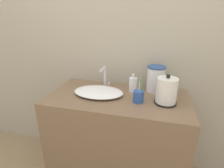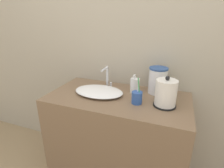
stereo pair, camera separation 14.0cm
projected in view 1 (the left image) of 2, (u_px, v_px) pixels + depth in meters
The scene contains 9 objects.
wall_back at pixel (126, 37), 1.55m from camera, with size 6.00×0.04×2.60m.
vanity_counter at pixel (117, 139), 1.58m from camera, with size 1.13×0.59×0.86m.
sink_basin at pixel (98, 92), 1.44m from camera, with size 0.41×0.28×0.05m.
faucet at pixel (105, 76), 1.57m from camera, with size 0.06×0.13×0.19m.
electric_kettle at pixel (166, 92), 1.27m from camera, with size 0.16×0.16×0.23m.
toothbrush_cup at pixel (138, 96), 1.31m from camera, with size 0.08×0.08×0.21m.
lotion_bottle at pixel (133, 84), 1.49m from camera, with size 0.07×0.07×0.16m.
shampoo_bottle at pixel (170, 89), 1.39m from camera, with size 0.05×0.05×0.16m.
water_pitcher at pixel (156, 79), 1.48m from camera, with size 0.15×0.15×0.22m.
Camera 1 is at (0.28, -0.97, 1.46)m, focal length 28.00 mm.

